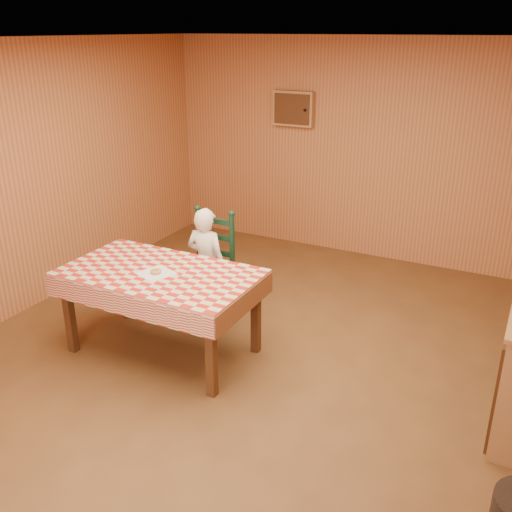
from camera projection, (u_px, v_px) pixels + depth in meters
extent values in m
plane|color=brown|center=(245.00, 368.00, 4.81)|extent=(6.00, 6.00, 0.00)
cube|color=#B97242|center=(363.00, 151.00, 6.80)|extent=(5.00, 0.10, 2.60)
cube|color=#B97242|center=(12.00, 184.00, 5.39)|extent=(0.10, 6.00, 2.60)
cube|color=#BD7446|center=(242.00, 39.00, 3.84)|extent=(5.00, 6.00, 0.10)
cube|color=tan|center=(293.00, 109.00, 6.97)|extent=(0.52, 0.08, 0.42)
cube|color=#4C2A14|center=(292.00, 109.00, 6.93)|extent=(0.46, 0.02, 0.36)
sphere|color=black|center=(305.00, 110.00, 6.84)|extent=(0.04, 0.04, 0.04)
cube|color=#4C2A14|center=(160.00, 277.00, 4.81)|extent=(1.60, 0.90, 0.06)
cube|color=#4C2A14|center=(70.00, 316.00, 4.95)|extent=(0.07, 0.07, 0.69)
cube|color=#4C2A14|center=(211.00, 357.00, 4.33)|extent=(0.07, 0.07, 0.69)
cube|color=#4C2A14|center=(125.00, 284.00, 5.56)|extent=(0.07, 0.07, 0.69)
cube|color=#4C2A14|center=(256.00, 316.00, 4.94)|extent=(0.07, 0.07, 0.69)
cube|color=red|center=(160.00, 272.00, 4.79)|extent=(1.64, 0.94, 0.02)
cube|color=red|center=(125.00, 306.00, 4.44)|extent=(1.64, 0.02, 0.18)
cube|color=red|center=(191.00, 264.00, 5.22)|extent=(1.64, 0.02, 0.18)
cube|color=#265125|center=(87.00, 266.00, 5.18)|extent=(0.02, 0.94, 0.18)
cube|color=#265125|center=(246.00, 303.00, 4.48)|extent=(0.02, 0.94, 0.18)
cube|color=black|center=(207.00, 277.00, 5.52)|extent=(0.44, 0.40, 0.04)
cylinder|color=black|center=(182.00, 301.00, 5.54)|extent=(0.04, 0.04, 0.41)
cylinder|color=black|center=(215.00, 309.00, 5.38)|extent=(0.04, 0.04, 0.41)
cylinder|color=black|center=(201.00, 287.00, 5.82)|extent=(0.04, 0.04, 0.41)
cylinder|color=black|center=(233.00, 295.00, 5.66)|extent=(0.04, 0.04, 0.41)
cylinder|color=black|center=(199.00, 237.00, 5.62)|extent=(0.05, 0.05, 0.60)
sphere|color=black|center=(197.00, 208.00, 5.51)|extent=(0.06, 0.06, 0.06)
cylinder|color=black|center=(232.00, 244.00, 5.46)|extent=(0.05, 0.05, 0.60)
sphere|color=black|center=(232.00, 214.00, 5.34)|extent=(0.06, 0.06, 0.06)
cube|color=black|center=(215.00, 252.00, 5.58)|extent=(0.38, 0.03, 0.05)
cube|color=black|center=(215.00, 237.00, 5.52)|extent=(0.38, 0.03, 0.05)
cube|color=black|center=(215.00, 221.00, 5.46)|extent=(0.38, 0.03, 0.05)
imported|color=white|center=(206.00, 264.00, 5.47)|extent=(0.41, 0.27, 1.12)
cube|color=white|center=(156.00, 273.00, 4.75)|extent=(0.33, 0.33, 0.00)
torus|color=gold|center=(156.00, 271.00, 4.74)|extent=(0.10, 0.10, 0.03)
cube|color=#4C2A14|center=(503.00, 359.00, 4.12)|extent=(0.02, 1.20, 0.80)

